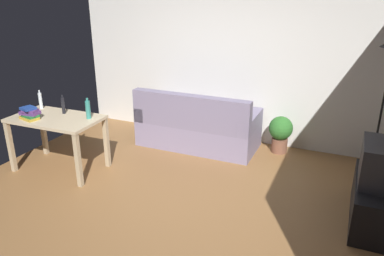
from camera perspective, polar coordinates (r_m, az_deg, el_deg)
ground_plane at (r=4.66m, az=-3.64°, el=-10.61°), size 5.20×4.40×0.02m
wall_rear at (r=6.11m, az=5.61°, el=10.65°), size 5.20×0.10×2.70m
couch at (r=5.93m, az=0.75°, el=-0.04°), size 1.85×0.84×0.92m
tv_stand at (r=4.56m, az=25.82°, el=-10.06°), size 0.44×1.10×0.48m
tv at (r=4.36m, az=26.81°, el=-4.83°), size 0.41×0.60×0.44m
desk at (r=5.40m, az=-19.78°, el=0.43°), size 1.22×0.73×0.76m
potted_plant at (r=5.88m, az=13.22°, el=-0.56°), size 0.36×0.36×0.57m
bottle_clear at (r=5.79m, az=-21.92°, el=3.87°), size 0.05×0.05×0.27m
bottle_dark at (r=5.46m, az=-18.89°, el=3.27°), size 0.04×0.04×0.27m
bottle_tall at (r=5.15m, az=-15.43°, el=2.71°), size 0.06×0.06×0.28m
book_stack at (r=5.39m, az=-23.32°, el=2.02°), size 0.28×0.21×0.17m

